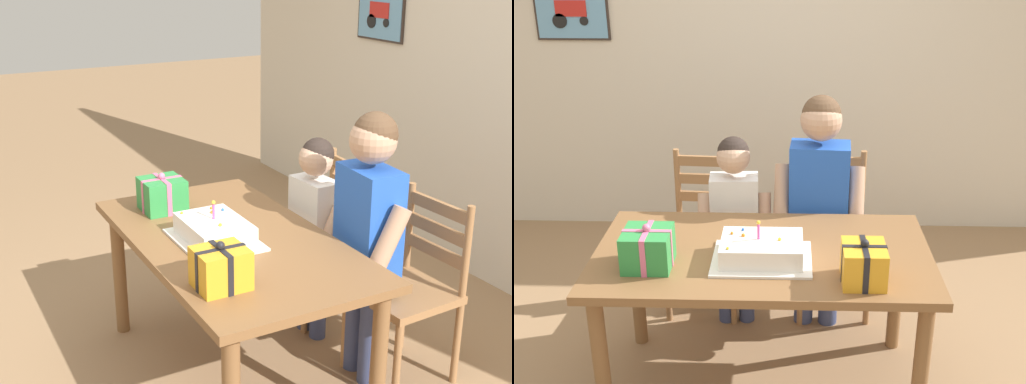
% 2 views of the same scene
% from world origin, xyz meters
% --- Properties ---
extents(ground_plane, '(20.00, 20.00, 0.00)m').
position_xyz_m(ground_plane, '(0.00, 0.00, 0.00)').
color(ground_plane, '#997551').
extents(back_wall, '(6.40, 0.11, 2.60)m').
position_xyz_m(back_wall, '(-0.01, 1.93, 1.30)').
color(back_wall, beige).
rests_on(back_wall, ground).
extents(dining_table, '(1.54, 0.85, 0.75)m').
position_xyz_m(dining_table, '(0.00, 0.00, 0.65)').
color(dining_table, brown).
rests_on(dining_table, ground).
extents(birthday_cake, '(0.44, 0.34, 0.19)m').
position_xyz_m(birthday_cake, '(0.00, -0.09, 0.80)').
color(birthday_cake, white).
rests_on(birthday_cake, dining_table).
extents(gift_box_red_large, '(0.18, 0.21, 0.20)m').
position_xyz_m(gift_box_red_large, '(0.43, -0.26, 0.83)').
color(gift_box_red_large, gold).
rests_on(gift_box_red_large, dining_table).
extents(gift_box_beside_cake, '(0.21, 0.21, 0.20)m').
position_xyz_m(gift_box_beside_cake, '(-0.49, -0.15, 0.83)').
color(gift_box_beside_cake, '#2D8E42').
rests_on(gift_box_beside_cake, dining_table).
extents(chair_left, '(0.44, 0.44, 0.92)m').
position_xyz_m(chair_left, '(-0.37, 0.78, 0.47)').
color(chair_left, '#996B42').
rests_on(chair_left, ground).
extents(chair_right, '(0.44, 0.44, 0.92)m').
position_xyz_m(chair_right, '(0.37, 0.78, 0.47)').
color(chair_right, '#996B42').
rests_on(chair_right, ground).
extents(child_older, '(0.49, 0.29, 1.33)m').
position_xyz_m(child_older, '(0.28, 0.57, 0.81)').
color(child_older, '#38426B').
rests_on(child_older, ground).
extents(child_younger, '(0.41, 0.24, 1.11)m').
position_xyz_m(child_younger, '(-0.18, 0.57, 0.67)').
color(child_younger, '#38426B').
rests_on(child_younger, ground).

